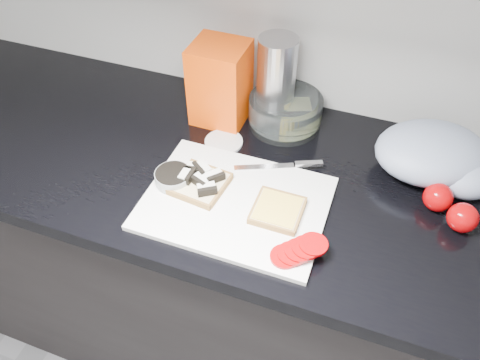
{
  "coord_description": "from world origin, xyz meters",
  "views": [
    {
      "loc": [
        0.15,
        0.43,
        1.68
      ],
      "look_at": [
        -0.1,
        1.11,
        0.95
      ],
      "focal_mm": 35.0,
      "sensor_mm": 36.0,
      "label": 1
    }
  ],
  "objects_px": {
    "cutting_board": "(235,203)",
    "glass_bowl": "(285,112)",
    "bread_bag": "(220,83)",
    "steel_canister": "(276,81)"
  },
  "relations": [
    {
      "from": "cutting_board",
      "to": "glass_bowl",
      "type": "relative_size",
      "value": 2.1
    },
    {
      "from": "cutting_board",
      "to": "bread_bag",
      "type": "bearing_deg",
      "value": 117.22
    },
    {
      "from": "glass_bowl",
      "to": "bread_bag",
      "type": "height_order",
      "value": "bread_bag"
    },
    {
      "from": "bread_bag",
      "to": "steel_canister",
      "type": "xyz_separation_m",
      "value": [
        0.13,
        0.04,
        0.01
      ]
    },
    {
      "from": "cutting_board",
      "to": "glass_bowl",
      "type": "height_order",
      "value": "glass_bowl"
    },
    {
      "from": "steel_canister",
      "to": "cutting_board",
      "type": "bearing_deg",
      "value": -87.83
    },
    {
      "from": "cutting_board",
      "to": "glass_bowl",
      "type": "bearing_deg",
      "value": 86.15
    },
    {
      "from": "cutting_board",
      "to": "glass_bowl",
      "type": "xyz_separation_m",
      "value": [
        0.02,
        0.32,
        0.03
      ]
    },
    {
      "from": "cutting_board",
      "to": "steel_canister",
      "type": "relative_size",
      "value": 1.71
    },
    {
      "from": "cutting_board",
      "to": "bread_bag",
      "type": "relative_size",
      "value": 1.88
    }
  ]
}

